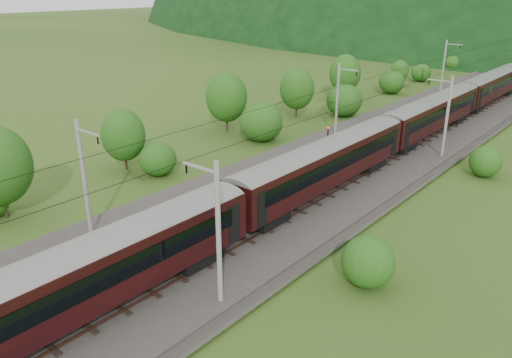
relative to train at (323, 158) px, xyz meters
The scene contains 14 objects.
ground 16.32m from the train, 98.65° to the right, with size 600.00×600.00×0.00m, color #2D4A17.
railbed 7.08m from the train, 112.59° to the right, with size 14.00×220.00×0.30m, color #38332D.
track_left 8.12m from the train, 129.76° to the right, with size 2.40×220.00×0.27m.
track_right 6.55m from the train, 90.00° to the right, with size 2.40×220.00×0.27m.
catenary_left 18.36m from the train, 117.70° to the left, with size 2.54×192.28×8.00m.
catenary_right 16.68m from the train, 77.09° to the left, with size 2.54×192.28×8.00m.
overhead_wires 7.23m from the train, 112.59° to the right, with size 4.83×198.00×0.03m.
mountain_ridge 309.49m from the train, 113.30° to the left, with size 336.00×280.00×132.00m, color black.
train is the anchor object (origin of this frame).
hazard_post_near 46.63m from the train, 93.16° to the left, with size 0.18×0.18×1.68m, color red.
hazard_post_far 16.83m from the train, 95.95° to the left, with size 0.17×0.17×1.63m, color red.
signal 13.53m from the train, 120.12° to the left, with size 0.24×0.24×2.14m.
vegetation_left 16.50m from the train, 167.98° to the left, with size 11.75×142.06×7.06m.
vegetation_right 9.39m from the train, 22.49° to the right, with size 4.50×94.19×2.89m.
Camera 1 is at (22.39, -16.30, 16.33)m, focal length 35.00 mm.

